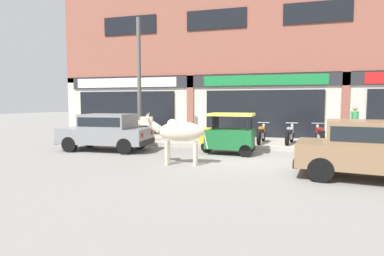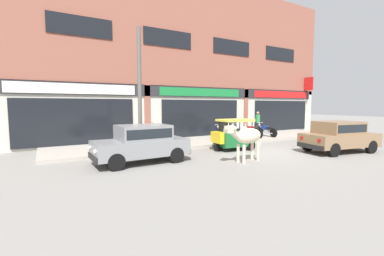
% 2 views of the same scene
% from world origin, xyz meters
% --- Properties ---
extents(ground_plane, '(90.00, 90.00, 0.00)m').
position_xyz_m(ground_plane, '(0.00, 0.00, 0.00)').
color(ground_plane, gray).
extents(sidewalk, '(19.00, 3.52, 0.15)m').
position_xyz_m(sidewalk, '(0.00, 3.96, 0.07)').
color(sidewalk, '#A8A093').
rests_on(sidewalk, ground).
extents(shop_building, '(23.00, 1.40, 10.37)m').
position_xyz_m(shop_building, '(0.01, 5.98, 5.00)').
color(shop_building, '#8E5142').
rests_on(shop_building, ground).
extents(cow, '(2.14, 0.76, 1.61)m').
position_xyz_m(cow, '(-2.36, -1.30, 1.01)').
color(cow, beige).
rests_on(cow, ground).
extents(car_0, '(3.79, 2.17, 1.46)m').
position_xyz_m(car_0, '(2.76, -1.92, 0.81)').
color(car_0, black).
rests_on(car_0, ground).
extents(car_1, '(3.66, 1.71, 1.46)m').
position_xyz_m(car_1, '(-5.94, 0.63, 0.81)').
color(car_1, black).
rests_on(car_1, ground).
extents(auto_rickshaw, '(2.03, 1.27, 1.52)m').
position_xyz_m(auto_rickshaw, '(-1.14, 1.06, 0.66)').
color(auto_rickshaw, black).
rests_on(auto_rickshaw, ground).
extents(motorcycle_0, '(0.56, 1.81, 0.88)m').
position_xyz_m(motorcycle_0, '(0.00, 3.36, 0.53)').
color(motorcycle_0, black).
rests_on(motorcycle_0, sidewalk).
extents(motorcycle_1, '(0.65, 1.79, 0.88)m').
position_xyz_m(motorcycle_1, '(1.19, 3.42, 0.53)').
color(motorcycle_1, black).
rests_on(motorcycle_1, sidewalk).
extents(motorcycle_2, '(0.52, 1.81, 0.88)m').
position_xyz_m(motorcycle_2, '(2.41, 3.48, 0.53)').
color(motorcycle_2, black).
rests_on(motorcycle_2, sidewalk).
extents(motorcycle_3, '(0.52, 1.81, 0.88)m').
position_xyz_m(motorcycle_3, '(3.57, 3.38, 0.53)').
color(motorcycle_3, black).
rests_on(motorcycle_3, sidewalk).
extents(pedestrian, '(0.40, 0.36, 1.60)m').
position_xyz_m(pedestrian, '(4.00, 4.62, 1.13)').
color(pedestrian, '#2D2D33').
rests_on(pedestrian, sidewalk).
extents(utility_pole, '(0.18, 0.18, 5.52)m').
position_xyz_m(utility_pole, '(-5.36, 2.50, 2.91)').
color(utility_pole, '#595651').
rests_on(utility_pole, sidewalk).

